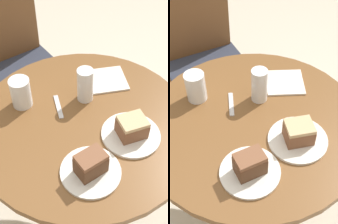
% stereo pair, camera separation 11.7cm
% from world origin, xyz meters
% --- Properties ---
extents(ground_plane, '(8.00, 8.00, 0.00)m').
position_xyz_m(ground_plane, '(0.00, 0.00, 0.00)').
color(ground_plane, beige).
extents(table, '(0.85, 0.85, 0.72)m').
position_xyz_m(table, '(0.00, 0.00, 0.54)').
color(table, brown).
rests_on(table, ground_plane).
extents(chair, '(0.53, 0.51, 0.88)m').
position_xyz_m(chair, '(-0.05, 0.77, 0.47)').
color(chair, brown).
rests_on(chair, ground_plane).
extents(plate_near, '(0.20, 0.20, 0.01)m').
position_xyz_m(plate_near, '(-0.09, -0.22, 0.73)').
color(plate_near, silver).
rests_on(plate_near, table).
extents(plate_far, '(0.22, 0.22, 0.01)m').
position_xyz_m(plate_far, '(0.12, -0.15, 0.73)').
color(plate_far, silver).
rests_on(plate_far, table).
extents(cake_slice_near, '(0.11, 0.08, 0.08)m').
position_xyz_m(cake_slice_near, '(-0.09, -0.22, 0.78)').
color(cake_slice_near, brown).
rests_on(cake_slice_near, plate_near).
extents(cake_slice_far, '(0.11, 0.09, 0.08)m').
position_xyz_m(cake_slice_far, '(0.12, -0.15, 0.77)').
color(cake_slice_far, brown).
rests_on(cake_slice_far, plate_far).
extents(glass_lemonade, '(0.08, 0.08, 0.12)m').
position_xyz_m(glass_lemonade, '(-0.18, 0.19, 0.78)').
color(glass_lemonade, beige).
rests_on(glass_lemonade, table).
extents(glass_water, '(0.07, 0.07, 0.14)m').
position_xyz_m(glass_water, '(0.06, 0.10, 0.79)').
color(glass_water, silver).
rests_on(glass_water, table).
extents(napkin_stack, '(0.20, 0.20, 0.01)m').
position_xyz_m(napkin_stack, '(0.19, 0.16, 0.73)').
color(napkin_stack, silver).
rests_on(napkin_stack, table).
extents(spoon, '(0.05, 0.13, 0.00)m').
position_xyz_m(spoon, '(-0.06, 0.10, 0.73)').
color(spoon, silver).
rests_on(spoon, table).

